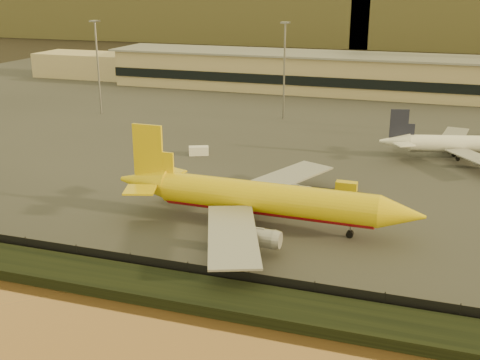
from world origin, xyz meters
name	(u,v)px	position (x,y,z in m)	size (l,w,h in m)	color
ground	(211,238)	(0.00, 0.00, 0.00)	(900.00, 900.00, 0.00)	black
embankment	(160,288)	(0.00, -17.00, 0.70)	(320.00, 7.00, 1.40)	black
tarmac	(330,111)	(0.00, 95.00, 0.10)	(320.00, 220.00, 0.20)	#2D2D2D
perimeter_fence	(173,269)	(0.00, -13.00, 1.30)	(300.00, 0.05, 2.20)	black
terminal_building	(305,72)	(-14.52, 125.55, 6.25)	(202.00, 25.00, 12.60)	#C5B589
apron_light_masts	(379,67)	(15.00, 75.00, 15.70)	(152.20, 12.20, 25.40)	slate
dhl_cargo_jet	(262,199)	(5.74, 6.54, 4.47)	(47.72, 46.89, 14.29)	#DBB90B
white_narrowbody_jet	(467,145)	(35.92, 54.67, 3.29)	(35.63, 34.08, 10.36)	white
gse_vehicle_yellow	(346,186)	(15.51, 26.53, 1.05)	(3.76, 1.69, 1.69)	#DBB90B
gse_vehicle_white	(199,151)	(-18.12, 39.69, 1.14)	(4.16, 1.87, 1.87)	white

